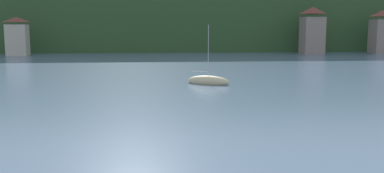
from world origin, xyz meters
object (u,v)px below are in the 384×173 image
at_px(shore_building_central, 381,33).
at_px(sailboat_far_2, 208,81).
at_px(shore_building_westcentral, 312,31).
at_px(shore_building_west, 17,37).

height_order(shore_building_central, sailboat_far_2, shore_building_central).
distance_m(shore_building_westcentral, sailboat_far_2, 53.45).
bearing_deg(shore_building_west, shore_building_central, 0.39).
relative_size(shore_building_west, shore_building_westcentral, 0.78).
bearing_deg(sailboat_far_2, shore_building_west, 154.72).
bearing_deg(shore_building_central, shore_building_west, -179.61).
height_order(shore_building_westcentral, sailboat_far_2, shore_building_westcentral).
distance_m(shore_building_central, sailboat_far_2, 62.60).
relative_size(shore_building_westcentral, shore_building_central, 1.07).
bearing_deg(sailboat_far_2, shore_building_central, 74.28).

